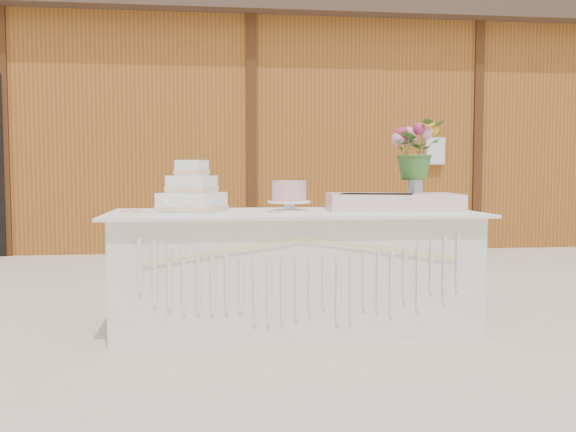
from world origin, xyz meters
name	(u,v)px	position (x,y,z in m)	size (l,w,h in m)	color
ground	(294,327)	(0.00, 0.00, 0.00)	(80.00, 80.00, 0.00)	beige
barn	(242,130)	(-0.01, 5.99, 1.68)	(12.60, 4.60, 3.30)	#90551E
cake_table	(294,269)	(0.00, 0.00, 0.39)	(2.40, 1.00, 0.77)	white
wedding_cake	(192,194)	(-0.66, 0.11, 0.88)	(0.49, 0.49, 0.34)	white
pink_cake_stand	(289,195)	(-0.04, -0.05, 0.88)	(0.28, 0.28, 0.20)	white
satin_runner	(393,202)	(0.70, 0.11, 0.83)	(0.88, 0.51, 0.11)	beige
flower_vase	(415,183)	(0.88, 0.18, 0.95)	(0.10, 0.10, 0.14)	silver
bouquet	(416,143)	(0.88, 0.18, 1.23)	(0.38, 0.33, 0.42)	#3F6F2C
loose_flowers	(133,210)	(-1.05, 0.14, 0.78)	(0.13, 0.30, 0.02)	pink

